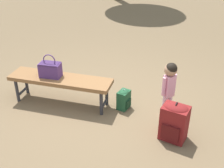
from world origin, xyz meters
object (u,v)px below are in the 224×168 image
at_px(handbag, 50,69).
at_px(backpack_large, 174,121).
at_px(backpack_small, 124,99).
at_px(park_bench, 60,81).
at_px(child_standing, 169,82).

xyz_separation_m(handbag, backpack_large, (1.82, -0.76, -0.30)).
bearing_deg(backpack_small, park_bench, 176.07).
relative_size(handbag, backpack_large, 0.65).
bearing_deg(backpack_large, backpack_small, 135.92).
bearing_deg(backpack_large, handbag, 157.27).
distance_m(handbag, backpack_large, 1.99).
relative_size(child_standing, backpack_small, 2.59).
height_order(handbag, child_standing, child_standing).
relative_size(child_standing, backpack_large, 1.57).
height_order(backpack_large, backpack_small, backpack_large).
bearing_deg(backpack_small, handbag, 175.07).
height_order(park_bench, handbag, handbag).
bearing_deg(backpack_small, backpack_large, -44.08).
distance_m(park_bench, child_standing, 1.65).
relative_size(handbag, child_standing, 0.42).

